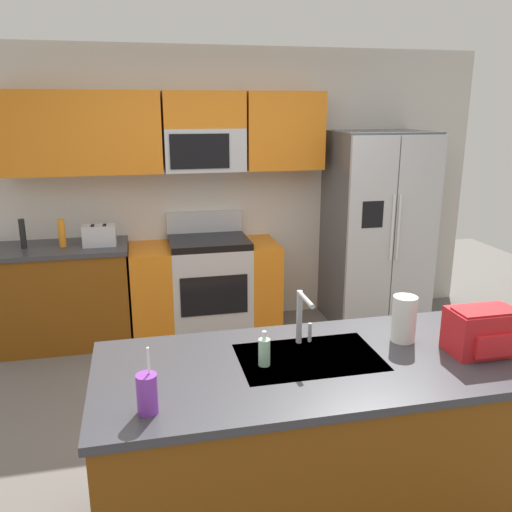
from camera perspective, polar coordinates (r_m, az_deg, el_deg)
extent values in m
plane|color=#66605B|center=(3.67, 1.70, -18.59)|extent=(9.00, 9.00, 0.00)
cube|color=beige|center=(5.20, -4.10, 7.15)|extent=(5.20, 0.10, 2.60)
cube|color=orange|center=(4.94, -21.72, 12.08)|extent=(0.70, 0.32, 0.70)
cube|color=orange|center=(4.88, -13.87, 12.69)|extent=(0.62, 0.32, 0.70)
cube|color=orange|center=(5.07, 2.95, 13.20)|extent=(0.72, 0.32, 0.70)
cube|color=#B7BABF|center=(4.93, -5.55, 11.22)|extent=(0.72, 0.32, 0.38)
cube|color=black|center=(4.76, -6.02, 11.05)|extent=(0.52, 0.01, 0.30)
cube|color=orange|center=(4.92, -5.66, 15.29)|extent=(0.72, 0.32, 0.32)
cube|color=brown|center=(5.06, -19.99, -4.19)|extent=(1.16, 0.60, 0.86)
cube|color=#38383D|center=(4.93, -20.47, 0.74)|extent=(1.19, 0.63, 0.04)
cube|color=#B7BABF|center=(5.05, -4.97, -3.41)|extent=(0.72, 0.60, 0.84)
cube|color=black|center=(4.76, -4.47, -4.24)|extent=(0.60, 0.01, 0.36)
cube|color=black|center=(4.92, -5.09, 1.54)|extent=(0.72, 0.60, 0.06)
cube|color=#B7BABF|center=(5.16, -5.53, 3.66)|extent=(0.72, 0.06, 0.20)
cube|color=orange|center=(5.02, -11.10, -3.80)|extent=(0.36, 0.60, 0.84)
cube|color=orange|center=(5.14, 0.57, -3.02)|extent=(0.28, 0.60, 0.84)
cube|color=#4C4F54|center=(5.32, 12.66, 2.90)|extent=(0.90, 0.70, 1.85)
cube|color=#B7BABF|center=(4.90, 12.10, 1.85)|extent=(0.44, 0.04, 1.81)
cube|color=#B7BABF|center=(5.11, 16.70, 2.08)|extent=(0.44, 0.04, 1.81)
cylinder|color=silver|center=(4.94, 14.36, 2.91)|extent=(0.02, 0.02, 0.60)
cylinder|color=silver|center=(4.97, 14.98, 2.94)|extent=(0.02, 0.02, 0.60)
cube|color=black|center=(4.84, 12.35, 4.35)|extent=(0.20, 0.00, 0.24)
cube|color=brown|center=(2.87, 7.72, -19.33)|extent=(2.21, 0.87, 0.86)
cube|color=#38383D|center=(2.64, 8.08, -11.28)|extent=(2.25, 0.91, 0.04)
cube|color=#B7BABF|center=(2.64, 5.63, -10.97)|extent=(0.68, 0.44, 0.03)
cube|color=#B7BABF|center=(4.82, -16.38, 2.12)|extent=(0.28, 0.16, 0.18)
cube|color=black|center=(4.81, -17.06, 3.10)|extent=(0.03, 0.11, 0.01)
cube|color=black|center=(4.80, -15.87, 3.18)|extent=(0.03, 0.11, 0.01)
cylinder|color=black|center=(4.94, -23.65, 2.19)|extent=(0.05, 0.05, 0.25)
cylinder|color=orange|center=(4.88, -20.01, 2.32)|extent=(0.06, 0.06, 0.24)
cylinder|color=#B7BABF|center=(2.73, 4.60, -6.51)|extent=(0.03, 0.03, 0.28)
cylinder|color=#B7BABF|center=(2.59, 5.32, -4.66)|extent=(0.02, 0.20, 0.02)
cylinder|color=#B7BABF|center=(2.78, 5.76, -8.11)|extent=(0.02, 0.02, 0.10)
cylinder|color=purple|center=(2.20, -11.53, -14.21)|extent=(0.08, 0.08, 0.16)
cylinder|color=white|center=(2.14, -11.40, -11.12)|extent=(0.01, 0.03, 0.14)
cylinder|color=#A5D8B2|center=(2.52, 0.89, -10.23)|extent=(0.06, 0.06, 0.13)
cylinder|color=white|center=(2.49, 0.90, -8.47)|extent=(0.02, 0.02, 0.04)
cylinder|color=white|center=(2.85, 15.51, -6.47)|extent=(0.12, 0.12, 0.24)
cube|color=red|center=(2.85, 22.90, -7.39)|extent=(0.32, 0.20, 0.22)
cube|color=#AD1A1E|center=(2.80, 23.37, -5.56)|extent=(0.30, 0.14, 0.03)
cube|color=red|center=(2.79, 24.08, -8.74)|extent=(0.20, 0.03, 0.11)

